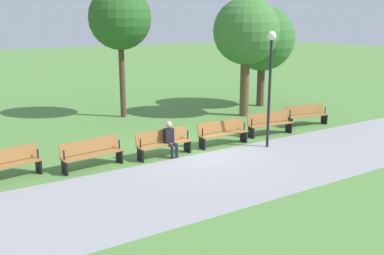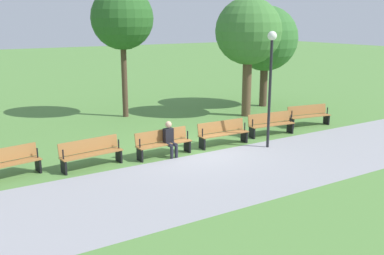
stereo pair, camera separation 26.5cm
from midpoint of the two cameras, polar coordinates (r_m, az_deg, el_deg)
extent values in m
plane|color=#54843D|center=(15.57, -0.01, -3.04)|extent=(120.00, 120.00, 0.00)
cube|color=#939399|center=(13.62, 5.82, -5.63)|extent=(26.87, 4.35, 0.01)
cube|color=#996633|center=(19.73, 14.38, 1.51)|extent=(2.02, 0.76, 0.04)
cube|color=#996633|center=(19.84, 14.07, 2.31)|extent=(1.97, 0.43, 0.40)
cube|color=black|center=(20.35, 16.42, 1.08)|extent=(0.12, 0.38, 0.43)
cylinder|color=black|center=(20.26, 16.53, 2.15)|extent=(0.05, 0.05, 0.30)
cube|color=black|center=(19.24, 12.14, 0.61)|extent=(0.12, 0.38, 0.43)
cylinder|color=black|center=(19.14, 12.23, 1.75)|extent=(0.05, 0.05, 0.30)
cube|color=#996633|center=(17.80, 9.75, 0.43)|extent=(2.01, 0.63, 0.04)
cube|color=#996633|center=(17.90, 9.40, 1.31)|extent=(1.98, 0.30, 0.40)
cube|color=black|center=(18.42, 12.04, 0.03)|extent=(0.10, 0.38, 0.43)
cylinder|color=black|center=(18.31, 12.14, 1.21)|extent=(0.05, 0.05, 0.30)
cube|color=black|center=(17.33, 7.25, -0.65)|extent=(0.10, 0.38, 0.43)
cylinder|color=black|center=(17.22, 7.33, 0.61)|extent=(0.05, 0.05, 0.30)
cube|color=#996633|center=(16.14, 3.65, -0.80)|extent=(1.99, 0.51, 0.04)
cube|color=#996633|center=(16.24, 3.26, 0.18)|extent=(1.98, 0.17, 0.40)
cube|color=black|center=(16.73, 6.26, -1.15)|extent=(0.07, 0.38, 0.43)
cylinder|color=black|center=(16.62, 6.34, 0.15)|extent=(0.05, 0.05, 0.30)
cube|color=black|center=(15.71, 0.84, -2.06)|extent=(0.07, 0.38, 0.43)
cylinder|color=black|center=(15.59, 0.88, -0.68)|extent=(0.05, 0.05, 0.30)
cube|color=#996633|center=(14.85, -4.07, -2.12)|extent=(1.99, 0.51, 0.04)
cube|color=#996633|center=(14.95, -4.48, -1.05)|extent=(1.98, 0.17, 0.40)
cube|color=black|center=(15.39, -1.08, -2.41)|extent=(0.07, 0.38, 0.43)
cylinder|color=black|center=(15.27, -1.05, -1.00)|extent=(0.05, 0.05, 0.30)
cube|color=black|center=(14.49, -7.22, -3.57)|extent=(0.07, 0.38, 0.43)
cylinder|color=black|center=(14.36, -7.23, -2.09)|extent=(0.05, 0.05, 0.30)
cube|color=#996633|center=(14.04, -13.28, -3.42)|extent=(2.01, 0.63, 0.04)
cube|color=#996633|center=(14.14, -13.69, -2.29)|extent=(1.98, 0.30, 0.40)
cube|color=black|center=(14.50, -9.92, -3.66)|extent=(0.10, 0.38, 0.43)
cylinder|color=black|center=(14.37, -9.94, -2.17)|extent=(0.05, 0.05, 0.30)
cube|color=black|center=(13.76, -16.73, -5.02)|extent=(0.10, 0.38, 0.43)
cylinder|color=black|center=(13.63, -16.81, -3.47)|extent=(0.05, 0.05, 0.30)
cube|color=#996633|center=(13.79, -23.41, -4.55)|extent=(2.02, 0.76, 0.04)
cube|color=#996633|center=(13.90, -23.78, -3.39)|extent=(1.97, 0.43, 0.40)
cube|color=black|center=(14.16, -19.78, -4.73)|extent=(0.12, 0.38, 0.43)
cylinder|color=black|center=(14.02, -19.88, -3.22)|extent=(0.05, 0.05, 0.30)
cube|color=black|center=(14.89, -3.55, -1.06)|extent=(0.33, 0.21, 0.50)
sphere|color=tan|center=(14.78, -3.53, 0.38)|extent=(0.22, 0.22, 0.22)
cylinder|color=#23232D|center=(14.86, -2.88, -2.16)|extent=(0.14, 0.36, 0.13)
cylinder|color=#23232D|center=(14.77, -2.50, -3.13)|extent=(0.11, 0.11, 0.43)
cylinder|color=#23232D|center=(14.77, -3.47, -2.27)|extent=(0.14, 0.36, 0.13)
cylinder|color=#23232D|center=(14.68, -3.09, -3.24)|extent=(0.11, 0.11, 0.43)
cylinder|color=#4C3828|center=(20.92, -9.40, 6.27)|extent=(0.26, 0.26, 3.64)
sphere|color=#285B23|center=(20.74, -9.71, 13.81)|extent=(2.85, 2.85, 2.85)
cylinder|color=#4C3828|center=(23.70, 8.59, 5.75)|extent=(0.40, 0.40, 2.46)
sphere|color=#336B2D|center=(23.49, 8.80, 11.35)|extent=(3.34, 3.34, 3.34)
cylinder|color=brown|center=(21.09, 6.48, 5.53)|extent=(0.43, 0.43, 2.99)
sphere|color=#3D7533|center=(20.87, 6.67, 12.32)|extent=(3.08, 3.08, 3.08)
cylinder|color=black|center=(15.84, 9.52, 4.20)|extent=(0.10, 0.10, 3.84)
sphere|color=white|center=(15.63, 9.83, 11.65)|extent=(0.32, 0.32, 0.32)
camera|label=1|loc=(0.13, -90.49, -0.12)|focal=41.11mm
camera|label=2|loc=(0.13, 89.51, 0.12)|focal=41.11mm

